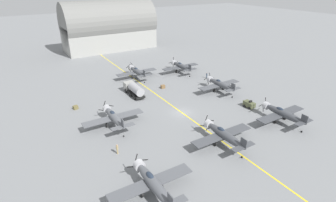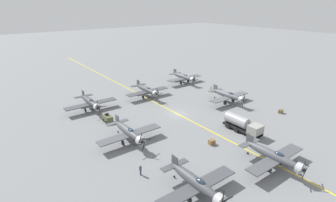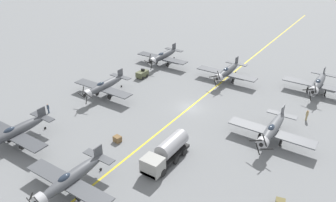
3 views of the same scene
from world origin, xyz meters
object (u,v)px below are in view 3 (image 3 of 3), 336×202
object	(u,v)px
supply_crate_mid_lane	(117,139)
fuel_tanker	(166,152)
tow_tractor	(142,74)
ground_crew_inspecting	(48,108)
airplane_far_right	(15,132)
airplane_mid_right	(104,86)
ground_crew_walking	(307,115)
airplane_near_center	(227,71)
airplane_far_center	(70,179)
airplane_near_left	(318,83)
airplane_mid_left	(272,129)
airplane_near_right	(163,56)

from	to	relation	value
supply_crate_mid_lane	fuel_tanker	bearing A→B (deg)	179.79
supply_crate_mid_lane	tow_tractor	bearing A→B (deg)	-61.38
ground_crew_inspecting	airplane_far_right	bearing A→B (deg)	113.65
fuel_tanker	airplane_mid_right	bearing A→B (deg)	-25.83
airplane_mid_right	ground_crew_walking	world-z (taller)	airplane_mid_right
airplane_far_right	ground_crew_inspecting	world-z (taller)	airplane_far_right
tow_tractor	fuel_tanker	bearing A→B (deg)	133.87
ground_crew_walking	supply_crate_mid_lane	world-z (taller)	ground_crew_walking
airplane_far_right	supply_crate_mid_lane	distance (m)	13.91
airplane_far_right	airplane_mid_right	xyz separation A→B (m)	(0.15, -17.57, -0.00)
airplane_near_center	airplane_mid_right	bearing A→B (deg)	34.05
ground_crew_walking	supply_crate_mid_lane	size ratio (longest dim) A/B	1.75
airplane_near_center	airplane_far_center	distance (m)	38.22
airplane_far_center	ground_crew_inspecting	world-z (taller)	airplane_far_center
airplane_near_left	airplane_far_center	xyz separation A→B (m)	(17.59, 42.15, 0.00)
airplane_mid_right	airplane_far_center	bearing A→B (deg)	134.23
airplane_near_left	airplane_far_right	bearing A→B (deg)	40.20
airplane_mid_left	airplane_near_right	bearing A→B (deg)	-42.04
airplane_near_left	ground_crew_walking	world-z (taller)	airplane_near_left
airplane_far_right	tow_tractor	xyz separation A→B (m)	(-0.37, -27.95, -1.22)
airplane_near_left	airplane_near_right	xyz separation A→B (m)	(31.34, 3.73, 0.00)
airplane_mid_right	ground_crew_inspecting	xyz separation A→B (m)	(3.38, 9.51, -1.10)
airplane_mid_left	tow_tractor	bearing A→B (deg)	-28.71
airplane_near_left	airplane_mid_right	size ratio (longest dim) A/B	1.00
airplane_mid_left	airplane_near_center	size ratio (longest dim) A/B	1.00
airplane_near_right	ground_crew_inspecting	distance (m)	28.22
airplane_far_center	airplane_near_right	size ratio (longest dim) A/B	1.00
airplane_far_right	airplane_mid_right	size ratio (longest dim) A/B	1.00
ground_crew_inspecting	airplane_near_center	bearing A→B (deg)	-124.06
airplane_far_center	ground_crew_walking	distance (m)	36.21
airplane_near_left	airplane_far_right	distance (m)	50.58
supply_crate_mid_lane	airplane_mid_right	bearing A→B (deg)	-39.84
airplane_near_left	airplane_far_center	world-z (taller)	airplane_near_left
tow_tractor	ground_crew_walking	size ratio (longest dim) A/B	1.44
airplane_far_center	ground_crew_inspecting	bearing A→B (deg)	-15.75
fuel_tanker	tow_tractor	distance (m)	27.59
airplane_near_right	airplane_far_right	bearing A→B (deg)	86.19
airplane_mid_right	airplane_near_right	xyz separation A→B (m)	(-0.04, -18.48, 0.00)
airplane_near_center	fuel_tanker	distance (m)	28.07
airplane_mid_right	tow_tractor	xyz separation A→B (m)	(-0.52, -10.38, -1.22)
airplane_mid_left	airplane_near_right	size ratio (longest dim) A/B	1.00
airplane_near_center	ground_crew_walking	size ratio (longest dim) A/B	6.67
airplane_near_right	ground_crew_inspecting	size ratio (longest dim) A/B	7.21
airplane_near_center	airplane_near_right	world-z (taller)	airplane_near_right
fuel_tanker	airplane_mid_left	bearing A→B (deg)	-128.81
airplane_near_left	tow_tractor	world-z (taller)	airplane_near_left
ground_crew_walking	ground_crew_inspecting	xyz separation A→B (m)	(35.51, 20.78, -0.07)
fuel_tanker	airplane_near_right	bearing A→B (deg)	-55.00
airplane_mid_left	supply_crate_mid_lane	bearing A→B (deg)	20.32
airplane_mid_left	airplane_far_right	distance (m)	35.40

